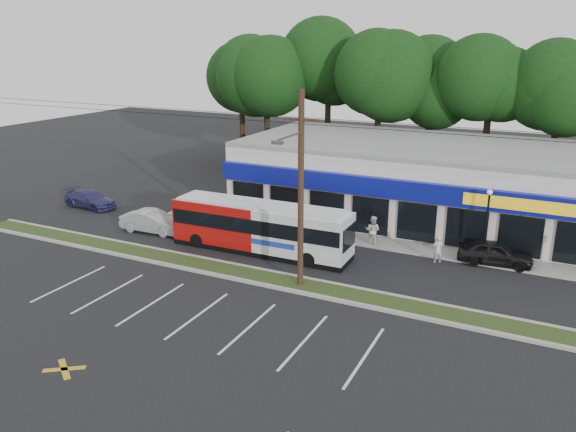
% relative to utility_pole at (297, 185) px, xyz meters
% --- Properties ---
extents(ground, '(120.00, 120.00, 0.00)m').
position_rel_utility_pole_xyz_m(ground, '(-2.83, -0.93, -5.41)').
color(ground, black).
rests_on(ground, ground).
extents(grass_strip, '(40.00, 1.60, 0.12)m').
position_rel_utility_pole_xyz_m(grass_strip, '(-2.83, 0.07, -5.35)').
color(grass_strip, '#293B18').
rests_on(grass_strip, ground).
extents(curb_south, '(40.00, 0.25, 0.14)m').
position_rel_utility_pole_xyz_m(curb_south, '(-2.83, -0.78, -5.34)').
color(curb_south, '#9E9E93').
rests_on(curb_south, ground).
extents(curb_north, '(40.00, 0.25, 0.14)m').
position_rel_utility_pole_xyz_m(curb_north, '(-2.83, 0.92, -5.34)').
color(curb_north, '#9E9E93').
rests_on(curb_north, ground).
extents(sidewalk, '(32.00, 2.20, 0.10)m').
position_rel_utility_pole_xyz_m(sidewalk, '(2.17, 8.07, -5.36)').
color(sidewalk, '#9E9E93').
rests_on(sidewalk, ground).
extents(strip_mall, '(25.00, 12.55, 5.30)m').
position_rel_utility_pole_xyz_m(strip_mall, '(2.67, 14.99, -2.76)').
color(strip_mall, silver).
rests_on(strip_mall, ground).
extents(utility_pole, '(50.00, 2.77, 10.00)m').
position_rel_utility_pole_xyz_m(utility_pole, '(0.00, 0.00, 0.00)').
color(utility_pole, black).
rests_on(utility_pole, ground).
extents(lamp_post, '(0.30, 0.30, 4.25)m').
position_rel_utility_pole_xyz_m(lamp_post, '(8.17, 7.87, -2.74)').
color(lamp_post, black).
rests_on(lamp_post, ground).
extents(tree_line, '(46.76, 6.76, 11.83)m').
position_rel_utility_pole_xyz_m(tree_line, '(1.17, 25.07, 3.00)').
color(tree_line, black).
rests_on(tree_line, ground).
extents(metrobus, '(11.16, 2.53, 2.99)m').
position_rel_utility_pole_xyz_m(metrobus, '(-4.06, 3.57, -3.83)').
color(metrobus, '#A10F0C').
rests_on(metrobus, ground).
extents(car_dark, '(4.23, 2.07, 1.39)m').
position_rel_utility_pole_xyz_m(car_dark, '(8.85, 7.57, -4.72)').
color(car_dark, black).
rests_on(car_dark, ground).
extents(car_silver, '(4.46, 1.80, 1.44)m').
position_rel_utility_pole_xyz_m(car_silver, '(-12.21, 3.58, -4.69)').
color(car_silver, '#A8ACB0').
rests_on(car_silver, ground).
extents(car_blue, '(4.51, 2.09, 1.27)m').
position_rel_utility_pole_xyz_m(car_blue, '(-20.20, 6.07, -4.78)').
color(car_blue, navy).
rests_on(car_blue, ground).
extents(pedestrian_a, '(0.69, 0.63, 1.57)m').
position_rel_utility_pole_xyz_m(pedestrian_a, '(5.86, 6.46, -4.63)').
color(pedestrian_a, beige).
rests_on(pedestrian_a, ground).
extents(pedestrian_b, '(0.94, 0.74, 1.89)m').
position_rel_utility_pole_xyz_m(pedestrian_b, '(1.62, 7.57, -4.47)').
color(pedestrian_b, silver).
rests_on(pedestrian_b, ground).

